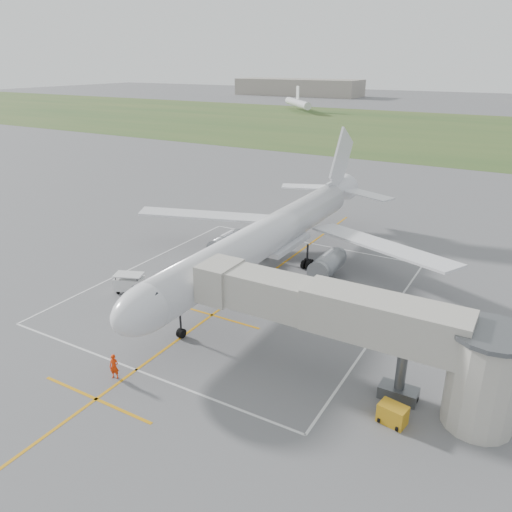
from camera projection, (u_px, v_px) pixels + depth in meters
The scene contains 11 objects.
ground at pixel (265, 277), 53.67m from camera, with size 700.00×700.00×0.00m, color #57575A.
grass_strip at pixel (463, 133), 158.36m from camera, with size 700.00×120.00×0.02m, color #325123.
apron_markings at pixel (236, 297), 48.99m from camera, with size 28.20×60.00×0.01m.
airliner at pixel (269, 236), 52.66m from camera, with size 38.93×46.75×13.52m.
jet_bridge at pixel (371, 330), 33.75m from camera, with size 23.40×5.00×7.20m.
gpu_unit at pixel (392, 414), 31.89m from camera, with size 1.94×1.51×1.33m.
baggage_cart at pixel (129, 283), 49.82m from camera, with size 3.21×2.59×1.94m.
ramp_worker_nose at pixel (114, 367), 36.31m from camera, with size 0.70×0.46×1.93m, color red.
ramp_worker_wing at pixel (232, 265), 54.25m from camera, with size 0.93×0.72×1.91m, color orange.
distant_hangars at pixel (474, 92), 272.83m from camera, with size 345.00×49.00×12.00m.
distant_aircraft at pixel (506, 109), 194.42m from camera, with size 188.93×55.19×8.85m.
Camera 1 is at (23.71, -42.99, 21.83)m, focal length 35.00 mm.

